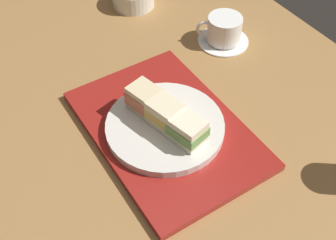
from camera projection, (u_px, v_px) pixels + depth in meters
ground_plane at (164, 128)px, 91.03cm from camera, size 140.00×100.00×3.00cm
serving_tray at (166, 129)px, 87.67cm from camera, size 39.97×27.34×1.62cm
sandwich_plate at (165, 126)px, 85.94cm from camera, size 23.58×23.58×1.74cm
sandwich_near at (145, 99)px, 86.05cm from camera, size 7.40×6.70×5.41cm
sandwich_middle at (165, 114)px, 83.26cm from camera, size 7.37×6.41×5.51cm
sandwich_far at (186, 131)px, 80.62cm from camera, size 7.70×6.75×5.17cm
coffee_cup at (224, 31)px, 105.69cm from camera, size 12.60×12.60×7.00cm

